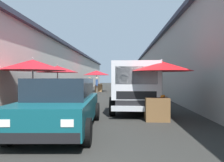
{
  "coord_description": "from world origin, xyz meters",
  "views": [
    {
      "loc": [
        -1.35,
        -0.96,
        1.46
      ],
      "look_at": [
        12.37,
        -0.19,
        1.25
      ],
      "focal_mm": 32.1,
      "sensor_mm": 36.0,
      "label": 1
    }
  ],
  "objects_px": {
    "fruit_stall_near_left": "(34,71)",
    "vendor_by_crates": "(97,84)",
    "vendor_in_shade": "(90,84)",
    "fruit_stall_mid_lane": "(160,75)",
    "hatchback_car": "(62,104)",
    "parked_scooter": "(138,92)",
    "fruit_stall_near_right": "(97,74)",
    "delivery_truck": "(134,88)",
    "fruit_stall_far_left": "(58,75)"
  },
  "relations": [
    {
      "from": "fruit_stall_near_right",
      "to": "fruit_stall_far_left",
      "type": "bearing_deg",
      "value": 176.84
    },
    {
      "from": "fruit_stall_near_left",
      "to": "vendor_in_shade",
      "type": "height_order",
      "value": "fruit_stall_near_left"
    },
    {
      "from": "fruit_stall_mid_lane",
      "to": "fruit_stall_near_left",
      "type": "relative_size",
      "value": 0.8
    },
    {
      "from": "hatchback_car",
      "to": "parked_scooter",
      "type": "height_order",
      "value": "hatchback_car"
    },
    {
      "from": "fruit_stall_mid_lane",
      "to": "fruit_stall_near_right",
      "type": "bearing_deg",
      "value": 16.47
    },
    {
      "from": "fruit_stall_far_left",
      "to": "fruit_stall_near_left",
      "type": "relative_size",
      "value": 0.81
    },
    {
      "from": "fruit_stall_near_left",
      "to": "vendor_by_crates",
      "type": "relative_size",
      "value": 1.76
    },
    {
      "from": "fruit_stall_far_left",
      "to": "fruit_stall_near_left",
      "type": "height_order",
      "value": "fruit_stall_near_left"
    },
    {
      "from": "fruit_stall_near_left",
      "to": "parked_scooter",
      "type": "bearing_deg",
      "value": -37.8
    },
    {
      "from": "vendor_in_shade",
      "to": "parked_scooter",
      "type": "relative_size",
      "value": 0.91
    },
    {
      "from": "fruit_stall_far_left",
      "to": "fruit_stall_mid_lane",
      "type": "distance_m",
      "value": 5.71
    },
    {
      "from": "fruit_stall_near_left",
      "to": "fruit_stall_near_right",
      "type": "xyz_separation_m",
      "value": [
        13.17,
        -0.84,
        0.09
      ]
    },
    {
      "from": "fruit_stall_far_left",
      "to": "fruit_stall_near_right",
      "type": "xyz_separation_m",
      "value": [
        10.83,
        -0.6,
        0.24
      ]
    },
    {
      "from": "fruit_stall_mid_lane",
      "to": "delivery_truck",
      "type": "xyz_separation_m",
      "value": [
        1.28,
        0.85,
        -0.51
      ]
    },
    {
      "from": "vendor_by_crates",
      "to": "vendor_in_shade",
      "type": "bearing_deg",
      "value": 45.67
    },
    {
      "from": "fruit_stall_near_right",
      "to": "parked_scooter",
      "type": "distance_m",
      "value": 8.2
    },
    {
      "from": "fruit_stall_near_right",
      "to": "parked_scooter",
      "type": "height_order",
      "value": "fruit_stall_near_right"
    },
    {
      "from": "fruit_stall_near_left",
      "to": "vendor_in_shade",
      "type": "relative_size",
      "value": 1.75
    },
    {
      "from": "vendor_in_shade",
      "to": "parked_scooter",
      "type": "bearing_deg",
      "value": -137.56
    },
    {
      "from": "fruit_stall_mid_lane",
      "to": "parked_scooter",
      "type": "xyz_separation_m",
      "value": [
        6.94,
        0.26,
        -1.11
      ]
    },
    {
      "from": "fruit_stall_near_left",
      "to": "vendor_in_shade",
      "type": "bearing_deg",
      "value": -2.69
    },
    {
      "from": "parked_scooter",
      "to": "vendor_by_crates",
      "type": "bearing_deg",
      "value": 41.76
    },
    {
      "from": "fruit_stall_near_right",
      "to": "parked_scooter",
      "type": "bearing_deg",
      "value": -151.26
    },
    {
      "from": "hatchback_car",
      "to": "vendor_by_crates",
      "type": "distance_m",
      "value": 12.39
    },
    {
      "from": "fruit_stall_near_left",
      "to": "delivery_truck",
      "type": "xyz_separation_m",
      "value": [
        0.43,
        -4.13,
        -0.72
      ]
    },
    {
      "from": "fruit_stall_far_left",
      "to": "fruit_stall_near_left",
      "type": "bearing_deg",
      "value": 174.15
    },
    {
      "from": "fruit_stall_far_left",
      "to": "fruit_stall_near_right",
      "type": "bearing_deg",
      "value": -3.16
    },
    {
      "from": "fruit_stall_mid_lane",
      "to": "vendor_by_crates",
      "type": "height_order",
      "value": "fruit_stall_mid_lane"
    },
    {
      "from": "fruit_stall_mid_lane",
      "to": "vendor_by_crates",
      "type": "bearing_deg",
      "value": 18.92
    },
    {
      "from": "fruit_stall_near_left",
      "to": "vendor_in_shade",
      "type": "xyz_separation_m",
      "value": [
        10.7,
        -0.5,
        -0.88
      ]
    },
    {
      "from": "fruit_stall_near_left",
      "to": "vendor_in_shade",
      "type": "distance_m",
      "value": 10.74
    },
    {
      "from": "fruit_stall_near_left",
      "to": "parked_scooter",
      "type": "relative_size",
      "value": 1.59
    },
    {
      "from": "fruit_stall_mid_lane",
      "to": "delivery_truck",
      "type": "distance_m",
      "value": 1.62
    },
    {
      "from": "delivery_truck",
      "to": "vendor_by_crates",
      "type": "height_order",
      "value": "delivery_truck"
    },
    {
      "from": "fruit_stall_near_right",
      "to": "vendor_in_shade",
      "type": "xyz_separation_m",
      "value": [
        -2.47,
        0.33,
        -0.97
      ]
    },
    {
      "from": "vendor_by_crates",
      "to": "vendor_in_shade",
      "type": "distance_m",
      "value": 1.1
    },
    {
      "from": "delivery_truck",
      "to": "vendor_in_shade",
      "type": "relative_size",
      "value": 3.19
    },
    {
      "from": "fruit_stall_mid_lane",
      "to": "parked_scooter",
      "type": "height_order",
      "value": "fruit_stall_mid_lane"
    },
    {
      "from": "fruit_stall_near_left",
      "to": "delivery_truck",
      "type": "height_order",
      "value": "fruit_stall_near_left"
    },
    {
      "from": "fruit_stall_near_right",
      "to": "hatchback_car",
      "type": "relative_size",
      "value": 0.71
    },
    {
      "from": "fruit_stall_near_left",
      "to": "hatchback_car",
      "type": "bearing_deg",
      "value": -141.55
    },
    {
      "from": "delivery_truck",
      "to": "hatchback_car",
      "type": "bearing_deg",
      "value": 142.8
    },
    {
      "from": "vendor_by_crates",
      "to": "vendor_in_shade",
      "type": "relative_size",
      "value": 0.99
    },
    {
      "from": "hatchback_car",
      "to": "fruit_stall_mid_lane",
      "type": "bearing_deg",
      "value": -62.3
    },
    {
      "from": "parked_scooter",
      "to": "fruit_stall_near_right",
      "type": "bearing_deg",
      "value": 28.74
    },
    {
      "from": "delivery_truck",
      "to": "fruit_stall_near_right",
      "type": "bearing_deg",
      "value": 14.49
    },
    {
      "from": "fruit_stall_near_right",
      "to": "hatchback_car",
      "type": "height_order",
      "value": "fruit_stall_near_right"
    },
    {
      "from": "hatchback_car",
      "to": "vendor_by_crates",
      "type": "bearing_deg",
      "value": 3.04
    },
    {
      "from": "hatchback_car",
      "to": "vendor_in_shade",
      "type": "relative_size",
      "value": 2.59
    },
    {
      "from": "fruit_stall_near_right",
      "to": "fruit_stall_mid_lane",
      "type": "bearing_deg",
      "value": -163.53
    }
  ]
}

